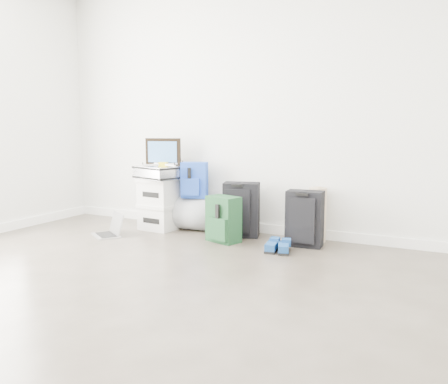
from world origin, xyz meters
The scene contains 14 objects.
ground centered at (0.00, 0.00, 0.00)m, with size 5.00×5.00×0.00m, color #3A342A.
room_envelope centered at (0.00, 0.02, 1.72)m, with size 4.52×5.02×2.71m.
boxes_stack centered at (-0.80, 2.13, 0.29)m, with size 0.43×0.36×0.57m.
briefcase centered at (-0.80, 2.13, 0.64)m, with size 0.48×0.35×0.14m, color #B2B2B7.
painting centered at (-0.80, 2.23, 0.86)m, with size 0.40×0.13×0.30m.
drone centered at (-0.72, 2.11, 0.73)m, with size 0.46×0.46×0.05m.
duffel_bag centered at (-0.43, 2.30, 0.18)m, with size 0.37×0.37×0.59m, color #9B9DA3.
blue_backpack centered at (-0.43, 2.27, 0.55)m, with size 0.32×0.27×0.39m.
large_suitcase centered at (0.16, 2.24, 0.28)m, with size 0.41×0.33×0.57m.
green_backpack centered at (0.10, 1.94, 0.22)m, with size 0.37×0.32×0.46m.
carry_on centered at (0.87, 2.14, 0.27)m, with size 0.36×0.25×0.54m.
shoes centered at (0.72, 1.83, 0.04)m, with size 0.27×0.27×0.08m.
rolled_rug centered at (0.93, 2.38, 0.27)m, with size 0.18×0.18×0.54m, color tan.
laptop centered at (-1.09, 1.64, 0.06)m, with size 0.42×0.39×0.24m.
Camera 1 is at (2.19, -2.18, 1.15)m, focal length 38.00 mm.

